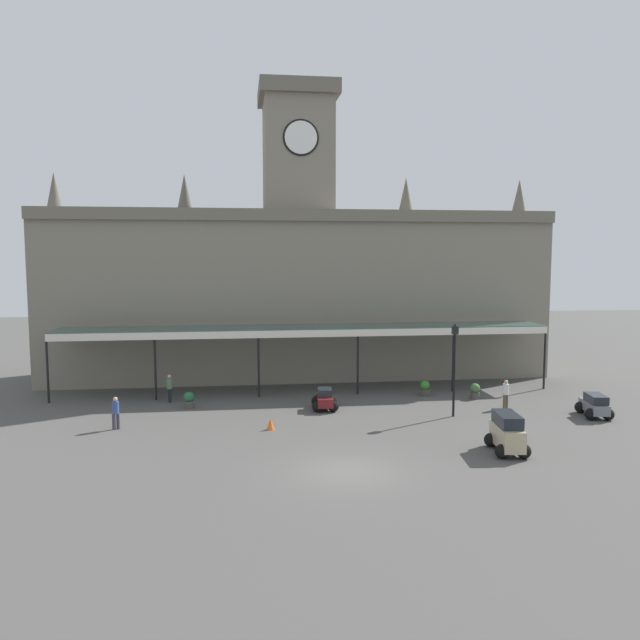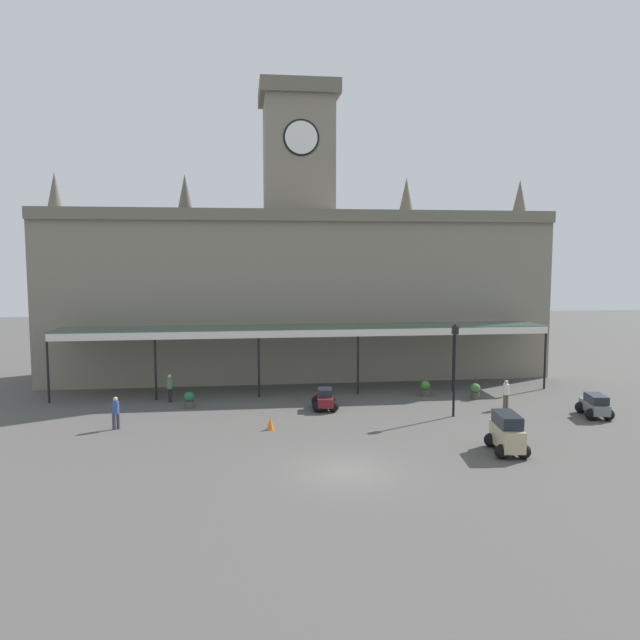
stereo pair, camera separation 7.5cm
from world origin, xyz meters
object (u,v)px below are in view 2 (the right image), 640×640
(car_beige_van, at_px, (507,435))
(planter_by_canopy, at_px, (425,388))
(pedestrian_crossing_forecourt, at_px, (506,393))
(car_grey_estate, at_px, (595,407))
(pedestrian_near_entrance, at_px, (170,387))
(victorian_lamppost, at_px, (455,359))
(car_maroon_sedan, at_px, (325,400))
(planter_forecourt_centre, at_px, (475,391))
(pedestrian_beside_cars, at_px, (116,412))
(planter_near_kerb, at_px, (189,400))
(traffic_cone, at_px, (270,424))

(car_beige_van, height_order, planter_by_canopy, car_beige_van)
(pedestrian_crossing_forecourt, bearing_deg, car_grey_estate, -30.30)
(pedestrian_near_entrance, height_order, victorian_lamppost, victorian_lamppost)
(car_maroon_sedan, bearing_deg, planter_forecourt_centre, 8.27)
(pedestrian_beside_cars, xyz_separation_m, victorian_lamppost, (17.84, 0.29, 2.26))
(victorian_lamppost, bearing_deg, pedestrian_beside_cars, -179.07)
(planter_forecourt_centre, bearing_deg, planter_near_kerb, -179.44)
(pedestrian_beside_cars, bearing_deg, pedestrian_crossing_forecourt, 4.31)
(pedestrian_beside_cars, bearing_deg, car_grey_estate, -1.69)
(victorian_lamppost, bearing_deg, car_beige_van, -87.85)
(car_grey_estate, height_order, pedestrian_beside_cars, pedestrian_beside_cars)
(planter_by_canopy, bearing_deg, pedestrian_beside_cars, -163.15)
(planter_forecourt_centre, bearing_deg, car_maroon_sedan, -171.73)
(car_maroon_sedan, bearing_deg, victorian_lamppost, -20.53)
(pedestrian_beside_cars, bearing_deg, car_beige_van, -18.63)
(car_grey_estate, height_order, planter_by_canopy, car_grey_estate)
(car_maroon_sedan, distance_m, pedestrian_beside_cars, 11.44)
(car_beige_van, bearing_deg, victorian_lamppost, 92.15)
(pedestrian_beside_cars, relative_size, planter_by_canopy, 1.74)
(pedestrian_near_entrance, height_order, pedestrian_beside_cars, same)
(planter_forecourt_centre, bearing_deg, pedestrian_near_entrance, 175.31)
(victorian_lamppost, relative_size, planter_forecourt_centre, 5.33)
(car_grey_estate, distance_m, pedestrian_crossing_forecourt, 4.71)
(pedestrian_beside_cars, relative_size, planter_forecourt_centre, 1.74)
(pedestrian_near_entrance, relative_size, pedestrian_beside_cars, 1.00)
(car_beige_van, xyz_separation_m, pedestrian_crossing_forecourt, (3.35, 7.71, 0.10))
(pedestrian_beside_cars, height_order, planter_near_kerb, pedestrian_beside_cars)
(planter_forecourt_centre, bearing_deg, car_beige_van, -103.77)
(pedestrian_crossing_forecourt, distance_m, pedestrian_near_entrance, 19.81)
(pedestrian_beside_cars, height_order, traffic_cone, pedestrian_beside_cars)
(pedestrian_crossing_forecourt, distance_m, planter_forecourt_centre, 2.75)
(planter_forecourt_centre, bearing_deg, car_grey_estate, -45.52)
(pedestrian_beside_cars, xyz_separation_m, planter_near_kerb, (3.32, 4.04, -0.42))
(car_beige_van, bearing_deg, pedestrian_crossing_forecourt, 66.55)
(planter_by_canopy, bearing_deg, traffic_cone, -147.21)
(traffic_cone, height_order, planter_forecourt_centre, planter_forecourt_centre)
(planter_by_canopy, relative_size, planter_near_kerb, 1.00)
(car_maroon_sedan, bearing_deg, traffic_cone, -130.39)
(car_grey_estate, distance_m, victorian_lamppost, 8.14)
(car_grey_estate, height_order, planter_near_kerb, car_grey_estate)
(pedestrian_crossing_forecourt, distance_m, victorian_lamppost, 4.44)
(car_beige_van, xyz_separation_m, planter_near_kerb, (-14.77, 10.14, -0.32))
(planter_by_canopy, distance_m, planter_near_kerb, 14.53)
(car_grey_estate, bearing_deg, planter_forecourt_centre, 134.48)
(pedestrian_beside_cars, distance_m, planter_near_kerb, 5.24)
(car_grey_estate, xyz_separation_m, planter_near_kerb, (-22.17, 4.79, -0.07))
(pedestrian_crossing_forecourt, height_order, pedestrian_beside_cars, same)
(car_grey_estate, height_order, planter_forecourt_centre, car_grey_estate)
(pedestrian_near_entrance, bearing_deg, car_grey_estate, -15.47)
(pedestrian_beside_cars, bearing_deg, pedestrian_near_entrance, 70.33)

